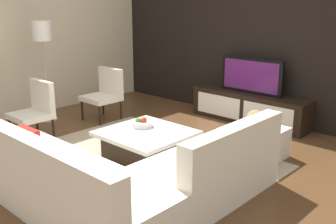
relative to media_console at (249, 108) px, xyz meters
name	(u,v)px	position (x,y,z in m)	size (l,w,h in m)	color
ground_plane	(146,163)	(0.00, -2.40, -0.25)	(14.00, 14.00, 0.00)	brown
feature_wall_back	(263,37)	(0.00, 0.30, 1.15)	(6.40, 0.12, 2.80)	black
side_wall_left	(25,35)	(-3.20, -2.20, 1.15)	(0.12, 5.20, 2.80)	beige
area_rug	(141,161)	(-0.10, -2.40, -0.24)	(3.13, 2.44, 0.01)	tan
media_console	(249,108)	(0.00, 0.00, 0.00)	(2.04, 0.48, 0.50)	black
television	(251,76)	(0.00, 0.00, 0.54)	(1.12, 0.06, 0.59)	black
sectional_couch	(119,177)	(0.53, -3.28, 0.04)	(2.53, 2.36, 0.83)	silver
coffee_table	(146,144)	(-0.10, -2.30, -0.05)	(1.05, 1.01, 0.38)	black
accent_chair_near	(36,107)	(-1.82, -2.86, 0.24)	(0.55, 0.51, 0.87)	black
floor_lamp	(42,38)	(-2.55, -2.24, 1.15)	(0.31, 0.31, 1.67)	#A5A5AA
ottoman	(254,143)	(0.87, -1.29, -0.05)	(0.70, 0.70, 0.40)	silver
fruit_bowl	(142,123)	(-0.28, -2.20, 0.18)	(0.28, 0.28, 0.13)	silver
accent_chair_far	(105,91)	(-1.92, -1.51, 0.24)	(0.57, 0.53, 0.87)	black
decorative_ball	(255,119)	(0.87, -1.29, 0.27)	(0.24, 0.24, 0.24)	#AD8451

